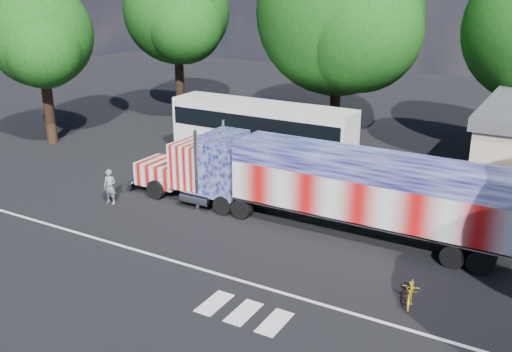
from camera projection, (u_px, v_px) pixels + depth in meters
The scene contains 9 objects.
ground at pixel (222, 236), 25.26m from camera, with size 100.00×100.00×0.00m, color black.
lane_markings at pixel (206, 282), 21.37m from camera, with size 30.00×2.67×0.01m.
semi_truck at pixel (318, 183), 25.63m from camera, with size 18.93×2.99×4.04m.
coach_bus at pixel (262, 130), 35.76m from camera, with size 11.99×2.79×3.49m.
woman at pixel (110, 187), 28.61m from camera, with size 0.65×0.43×1.79m, color slate.
bicycle at pixel (411, 291), 19.90m from camera, with size 0.60×1.72×0.90m, color gold.
tree_n_mid at pixel (341, 13), 37.52m from camera, with size 11.54×10.99×14.16m.
tree_w_a at pixel (41, 36), 37.17m from camera, with size 7.19×6.85×10.73m.
tree_nw_a at pixel (178, 11), 43.80m from camera, with size 8.55×8.15×12.52m.
Camera 1 is at (12.76, -19.18, 10.79)m, focal length 40.00 mm.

